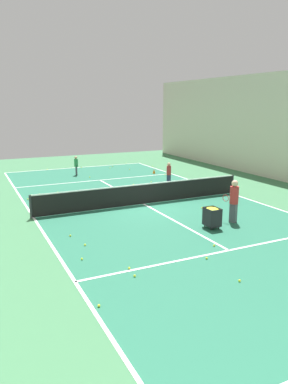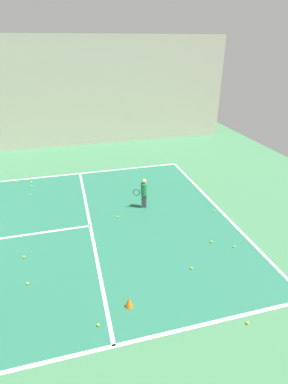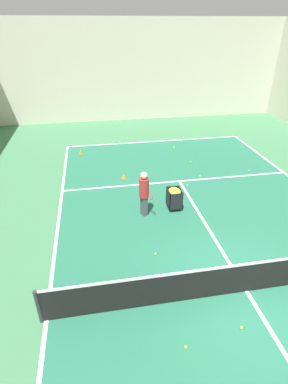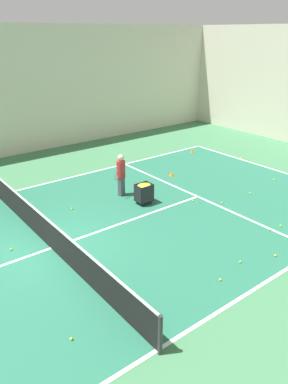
% 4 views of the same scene
% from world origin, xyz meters
% --- Properties ---
extents(ground_plane, '(37.20, 37.20, 0.00)m').
position_xyz_m(ground_plane, '(0.00, 0.00, 0.00)').
color(ground_plane, '#3D754C').
extents(court_playing_area, '(10.28, 23.38, 0.00)m').
position_xyz_m(court_playing_area, '(0.00, 0.00, 0.00)').
color(court_playing_area, '#23664C').
rests_on(court_playing_area, ground).
extents(line_baseline_far, '(10.28, 0.10, 0.00)m').
position_xyz_m(line_baseline_far, '(0.00, 11.69, 0.01)').
color(line_baseline_far, white).
rests_on(line_baseline_far, ground).
extents(line_sideline_left, '(0.10, 23.38, 0.00)m').
position_xyz_m(line_sideline_left, '(-5.14, 0.00, 0.01)').
color(line_sideline_left, white).
rests_on(line_sideline_left, ground).
extents(line_service_far, '(10.28, 0.10, 0.00)m').
position_xyz_m(line_service_far, '(0.00, 6.43, 0.01)').
color(line_service_far, white).
rests_on(line_service_far, ground).
extents(line_centre_service, '(0.10, 12.86, 0.00)m').
position_xyz_m(line_centre_service, '(0.00, 0.00, 0.01)').
color(line_centre_service, white).
rests_on(line_centre_service, ground).
extents(hall_enclosure_far, '(20.10, 0.15, 6.60)m').
position_xyz_m(hall_enclosure_far, '(0.00, 16.68, 3.30)').
color(hall_enclosure_far, beige).
rests_on(hall_enclosure_far, ground).
extents(tennis_net, '(10.58, 0.10, 1.00)m').
position_xyz_m(tennis_net, '(0.00, 0.00, 0.52)').
color(tennis_net, '#2D2D33').
rests_on(tennis_net, ground).
extents(coach_at_net, '(0.45, 0.68, 1.74)m').
position_xyz_m(coach_at_net, '(-2.04, 4.07, 1.00)').
color(coach_at_net, '#4C4C56').
rests_on(coach_at_net, ground).
extents(ball_cart, '(0.49, 0.62, 0.82)m').
position_xyz_m(ball_cart, '(-0.84, 4.31, 0.58)').
color(ball_cart, black).
rests_on(ball_cart, ground).
extents(training_cone_1, '(0.22, 0.22, 0.22)m').
position_xyz_m(training_cone_1, '(-2.42, 7.17, 0.11)').
color(training_cone_1, orange).
rests_on(training_cone_1, ground).
extents(training_cone_2, '(0.19, 0.19, 0.25)m').
position_xyz_m(training_cone_2, '(-4.38, 10.46, 0.13)').
color(training_cone_2, orange).
rests_on(training_cone_2, ground).
extents(tennis_ball_1, '(0.07, 0.07, 0.07)m').
position_xyz_m(tennis_ball_1, '(3.51, 6.33, 0.04)').
color(tennis_ball_1, yellow).
rests_on(tennis_ball_1, ground).
extents(tennis_ball_4, '(0.07, 0.07, 0.07)m').
position_xyz_m(tennis_ball_4, '(1.06, 6.70, 0.04)').
color(tennis_ball_4, yellow).
rests_on(tennis_ball_4, ground).
extents(tennis_ball_5, '(0.07, 0.07, 0.07)m').
position_xyz_m(tennis_ball_5, '(-2.06, -1.26, 0.04)').
color(tennis_ball_5, yellow).
rests_on(tennis_ball_5, ground).
extents(tennis_ball_7, '(0.07, 0.07, 0.07)m').
position_xyz_m(tennis_ball_7, '(-2.12, 11.78, 0.04)').
color(tennis_ball_7, yellow).
rests_on(tennis_ball_7, ground).
extents(tennis_ball_8, '(0.07, 0.07, 0.07)m').
position_xyz_m(tennis_ball_8, '(3.57, 6.85, 0.04)').
color(tennis_ball_8, yellow).
rests_on(tennis_ball_8, ground).
extents(tennis_ball_9, '(0.07, 0.07, 0.07)m').
position_xyz_m(tennis_ball_9, '(-2.08, 1.82, 0.04)').
color(tennis_ball_9, yellow).
rests_on(tennis_ball_9, ground).
extents(tennis_ball_12, '(0.07, 0.07, 0.07)m').
position_xyz_m(tennis_ball_12, '(1.84, 11.99, 0.04)').
color(tennis_ball_12, yellow).
rests_on(tennis_ball_12, ground).
extents(tennis_ball_15, '(0.07, 0.07, 0.07)m').
position_xyz_m(tennis_ball_15, '(1.14, 8.34, 0.04)').
color(tennis_ball_15, yellow).
rests_on(tennis_ball_15, ground).
extents(tennis_ball_17, '(0.07, 0.07, 0.07)m').
position_xyz_m(tennis_ball_17, '(0.84, 10.46, 0.04)').
color(tennis_ball_17, yellow).
rests_on(tennis_ball_17, ground).
extents(tennis_ball_20, '(0.07, 0.07, 0.07)m').
position_xyz_m(tennis_ball_20, '(0.23, 5.93, 0.04)').
color(tennis_ball_20, yellow).
rests_on(tennis_ball_20, ground).
extents(tennis_ball_21, '(0.07, 0.07, 0.07)m').
position_xyz_m(tennis_ball_21, '(-0.65, -1.02, 0.04)').
color(tennis_ball_21, yellow).
rests_on(tennis_ball_21, ground).
extents(tennis_ball_22, '(0.07, 0.07, 0.07)m').
position_xyz_m(tennis_ball_22, '(4.90, 11.63, 0.04)').
color(tennis_ball_22, yellow).
rests_on(tennis_ball_22, ground).
extents(tennis_ball_29, '(0.07, 0.07, 0.07)m').
position_xyz_m(tennis_ball_29, '(4.97, 7.93, 0.04)').
color(tennis_ball_29, yellow).
rests_on(tennis_ball_29, ground).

